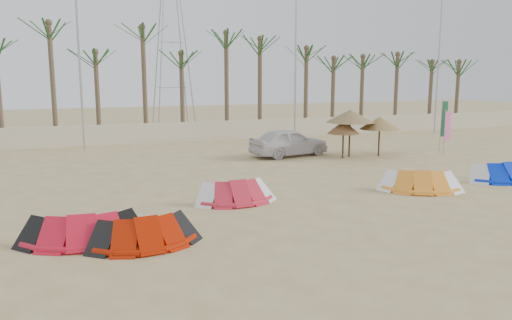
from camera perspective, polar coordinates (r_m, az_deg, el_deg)
name	(u,v)px	position (r m, az deg, el deg)	size (l,w,h in m)	color
ground	(330,241)	(14.16, 8.46, -9.11)	(120.00, 120.00, 0.00)	tan
boundary_wall	(176,132)	(34.58, -9.14, 3.18)	(60.00, 0.30, 1.30)	beige
palm_line	(179,47)	(36.00, -8.80, 12.69)	(52.00, 4.00, 7.70)	brown
lamp_b	(80,53)	(31.77, -19.52, 11.43)	(1.25, 0.14, 11.00)	#A5A8AD
lamp_c	(296,56)	(34.92, 4.61, 11.75)	(1.25, 0.14, 11.00)	#A5A8AD
lamp_d	(439,58)	(41.37, 20.19, 10.89)	(1.25, 0.14, 11.00)	#A5A8AD
pylon	(174,131)	(40.69, -9.35, 3.24)	(3.00, 3.00, 14.00)	#A5A8AD
kite_red_left	(82,225)	(14.77, -19.25, -7.05)	(3.40, 1.72, 0.90)	red
kite_red_mid	(144,229)	(14.01, -12.69, -7.66)	(3.07, 1.76, 0.90)	#A01500
kite_red_right	(234,190)	(18.10, -2.51, -3.46)	(2.95, 1.63, 0.90)	red
kite_orange	(416,179)	(20.88, 17.77, -2.13)	(3.58, 2.66, 0.90)	orange
kite_blue	(499,170)	(24.28, 26.04, -1.03)	(3.43, 1.61, 0.90)	#0329DB
parasol_left	(344,127)	(27.49, 9.97, 3.71)	(1.76, 1.76, 2.07)	#4C331E
parasol_mid	(350,116)	(28.10, 10.71, 4.95)	(2.68, 2.68, 2.62)	#4C331E
parasol_right	(380,123)	(28.70, 13.96, 4.12)	(2.23, 2.23, 2.22)	#4C331E
flag_pink	(447,127)	(30.74, 21.01, 3.52)	(0.45, 0.05, 2.60)	#A5A8AD
flag_green	(443,120)	(31.19, 20.64, 4.25)	(0.45, 0.04, 3.18)	#A5A8AD
car	(289,142)	(28.11, 3.79, 2.05)	(1.84, 4.58, 1.56)	silver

